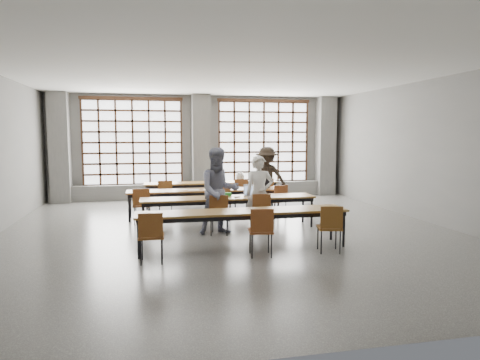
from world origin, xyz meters
The scene contains 40 objects.
floor centered at (0.00, 0.00, 0.00)m, with size 11.00×11.00×0.00m, color #51514F.
ceiling centered at (0.00, 0.00, 3.50)m, with size 11.00×11.00×0.00m, color silver.
wall_back centered at (0.00, 5.50, 1.75)m, with size 10.00×10.00×0.00m, color slate.
wall_front centered at (0.00, -5.50, 1.75)m, with size 10.00×10.00×0.00m, color slate.
wall_right centered at (5.00, 0.00, 1.75)m, with size 11.00×11.00×0.00m, color slate.
column_left centered at (-4.50, 5.22, 1.75)m, with size 0.60×0.55×3.50m, color #5C5C59.
column_mid centered at (0.00, 5.22, 1.75)m, with size 0.60×0.55×3.50m, color #5C5C59.
column_right centered at (4.50, 5.22, 1.75)m, with size 0.60×0.55×3.50m, color #5C5C59.
window_left centered at (-2.25, 5.42, 1.90)m, with size 3.32×0.12×3.00m.
window_right centered at (2.25, 5.42, 1.90)m, with size 3.32×0.12×3.00m.
sill_ledge centered at (0.00, 5.30, 0.25)m, with size 9.80×0.35×0.50m, color #5C5C59.
desk_row_a centered at (0.10, 3.52, 0.66)m, with size 4.00×0.70×0.73m.
desk_row_b centered at (-0.32, 1.81, 0.66)m, with size 4.00×0.70×0.73m.
desk_row_c centered at (0.04, 0.32, 0.66)m, with size 4.00×0.70×0.73m.
desk_row_d centered at (-0.02, -1.49, 0.66)m, with size 4.00×0.70×0.73m.
chair_back_left centered at (-1.31, 2.89, 0.54)m, with size 0.44×0.45×0.88m.
chair_back_mid centered at (0.89, 2.89, 0.54)m, with size 0.48×0.48×0.88m.
chair_back_right centered at (1.68, 2.89, 0.54)m, with size 0.52×0.52×0.88m.
chair_mid_left centered at (-1.93, 1.18, 0.54)m, with size 0.45×0.45×0.88m.
chair_mid_centre centered at (0.06, 1.18, 0.54)m, with size 0.52×0.52×0.88m.
chair_mid_right centered at (1.50, 1.18, 0.54)m, with size 0.51×0.52×0.88m.
chair_front_left centered at (-0.28, -0.31, 0.54)m, with size 0.51×0.51×0.88m.
chair_front_right centered at (0.63, -0.31, 0.54)m, with size 0.45×0.45×0.88m.
chair_near_left centered at (-1.72, -2.12, 0.54)m, with size 0.44×0.45×0.88m.
chair_near_mid centered at (0.17, -2.12, 0.54)m, with size 0.47×0.47×0.88m.
chair_near_right centered at (1.46, -2.12, 0.54)m, with size 0.50×0.50×0.88m.
student_male centered at (0.64, -0.18, 0.85)m, with size 0.62×0.41×1.70m, color white.
student_female centered at (-0.26, -0.18, 0.94)m, with size 0.91×0.71×1.88m, color #1A204F.
student_back centered at (1.70, 3.02, 0.90)m, with size 1.16×0.67×1.80m, color black.
laptop_front centered at (0.60, 0.43, 0.79)m, with size 0.41×0.37×0.26m.
laptop_back centered at (1.46, 3.62, 0.79)m, with size 0.42×0.38×0.26m.
mouse centered at (0.99, 0.30, 0.75)m, with size 0.10×0.06×0.04m, color white.
green_box centered at (-0.01, 0.40, 0.78)m, with size 0.25×0.09×0.09m, color green.
phone centered at (0.22, 0.22, 0.74)m, with size 0.13×0.06×0.01m, color black.
paper_sheet_a centered at (-0.92, 1.86, 0.73)m, with size 0.30×0.21×0.00m, color white.
paper_sheet_b centered at (-0.62, 1.76, 0.73)m, with size 0.30×0.21×0.00m, color white.
paper_sheet_c centered at (-0.22, 1.81, 0.73)m, with size 0.30×0.21×0.00m, color white.
backpack centered at (1.28, 1.86, 0.93)m, with size 0.32×0.20×0.40m, color black.
plastic_bag centered at (1.00, 3.57, 0.87)m, with size 0.26×0.21×0.29m, color silver.
red_pouch centered at (-1.72, -2.04, 0.50)m, with size 0.20×0.08×0.06m, color #B12115.
Camera 1 is at (-1.73, -9.25, 2.14)m, focal length 32.00 mm.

